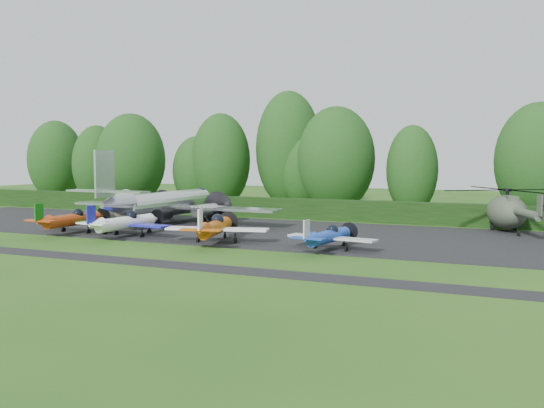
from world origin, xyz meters
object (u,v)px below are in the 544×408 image
at_px(light_plane_orange, 215,227).
at_px(light_plane_blue, 329,236).
at_px(light_plane_white, 126,222).
at_px(transport_plane, 164,204).
at_px(helicopter, 507,209).
at_px(light_plane_red, 73,220).

height_order(light_plane_orange, light_plane_blue, light_plane_orange).
bearing_deg(light_plane_blue, light_plane_white, 171.28).
xyz_separation_m(light_plane_orange, light_plane_blue, (8.45, 0.15, -0.20)).
relative_size(light_plane_orange, light_plane_blue, 1.20).
xyz_separation_m(transport_plane, light_plane_white, (2.15, -8.38, -0.79)).
height_order(transport_plane, light_plane_white, transport_plane).
bearing_deg(transport_plane, helicopter, 11.88).
bearing_deg(light_plane_orange, helicopter, 53.93).
relative_size(light_plane_white, light_plane_blue, 1.16).
bearing_deg(light_plane_white, light_plane_red, 173.51).
bearing_deg(light_plane_red, light_plane_orange, -2.70).
relative_size(transport_plane, light_plane_orange, 2.78).
bearing_deg(light_plane_blue, light_plane_red, 171.23).
distance_m(transport_plane, light_plane_red, 8.94).
xyz_separation_m(transport_plane, helicopter, (28.73, 6.95, -0.02)).
distance_m(light_plane_blue, helicopter, 18.48).
bearing_deg(light_plane_red, helicopter, 24.21).
bearing_deg(light_plane_blue, helicopter, 48.32).
height_order(light_plane_white, helicopter, helicopter).
relative_size(light_plane_white, light_plane_orange, 0.97).
xyz_separation_m(light_plane_red, light_plane_blue, (21.74, -0.15, -0.15)).
bearing_deg(light_plane_orange, light_plane_red, -167.35).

